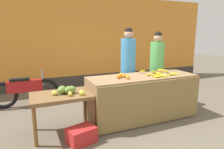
{
  "coord_description": "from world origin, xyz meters",
  "views": [
    {
      "loc": [
        -1.84,
        -3.43,
        1.77
      ],
      "look_at": [
        -0.31,
        0.15,
        0.96
      ],
      "focal_mm": 32.09,
      "sensor_mm": 36.0,
      "label": 1
    }
  ],
  "objects": [
    {
      "name": "mango_papaya_pile",
      "position": [
        -1.24,
        -0.01,
        0.79
      ],
      "size": [
        0.55,
        0.49,
        0.14
      ],
      "color": "yellow",
      "rests_on": "side_table_wooden"
    },
    {
      "name": "banana_bunch_pile",
      "position": [
        0.7,
        -0.06,
        0.94
      ],
      "size": [
        0.7,
        0.56,
        0.07
      ],
      "color": "yellow",
      "rests_on": "fruit_stall_counter"
    },
    {
      "name": "fruit_stall_counter",
      "position": [
        0.31,
        -0.01,
        0.46
      ],
      "size": [
        2.26,
        0.8,
        0.91
      ],
      "color": "olive",
      "rests_on": "ground"
    },
    {
      "name": "ground_plane",
      "position": [
        0.0,
        0.0,
        0.0
      ],
      "size": [
        24.0,
        24.0,
        0.0
      ],
      "primitive_type": "plane",
      "color": "#665B4C"
    },
    {
      "name": "produce_crate",
      "position": [
        -1.12,
        -0.46,
        0.13
      ],
      "size": [
        0.51,
        0.42,
        0.26
      ],
      "primitive_type": "cube",
      "rotation": [
        0.0,
        0.0,
        0.26
      ],
      "color": "red",
      "rests_on": "ground"
    },
    {
      "name": "vendor_woman_blue_shirt",
      "position": [
        0.3,
        0.63,
        0.96
      ],
      "size": [
        0.34,
        0.34,
        1.9
      ],
      "color": "#33333D",
      "rests_on": "ground"
    },
    {
      "name": "parked_motorcycle",
      "position": [
        -1.95,
        1.74,
        0.4
      ],
      "size": [
        1.6,
        0.18,
        0.88
      ],
      "color": "black",
      "rests_on": "ground"
    },
    {
      "name": "market_wall_back",
      "position": [
        0.0,
        3.19,
        1.46
      ],
      "size": [
        9.59,
        0.23,
        2.98
      ],
      "color": "orange",
      "rests_on": "ground"
    },
    {
      "name": "orange_pile",
      "position": [
        -0.16,
        -0.02,
        0.95
      ],
      "size": [
        0.22,
        0.29,
        0.09
      ],
      "color": "orange",
      "rests_on": "fruit_stall_counter"
    },
    {
      "name": "vendor_woman_green_shirt",
      "position": [
        1.07,
        0.59,
        0.91
      ],
      "size": [
        0.34,
        0.34,
        1.81
      ],
      "color": "#33333D",
      "rests_on": "ground"
    },
    {
      "name": "produce_sack",
      "position": [
        -0.55,
        0.83,
        0.27
      ],
      "size": [
        0.45,
        0.47,
        0.54
      ],
      "primitive_type": "ellipsoid",
      "rotation": [
        0.0,
        0.0,
        0.96
      ],
      "color": "tan",
      "rests_on": "ground"
    },
    {
      "name": "side_table_wooden",
      "position": [
        -1.33,
        0.0,
        0.63
      ],
      "size": [
        1.06,
        0.71,
        0.72
      ],
      "color": "brown",
      "rests_on": "ground"
    }
  ]
}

